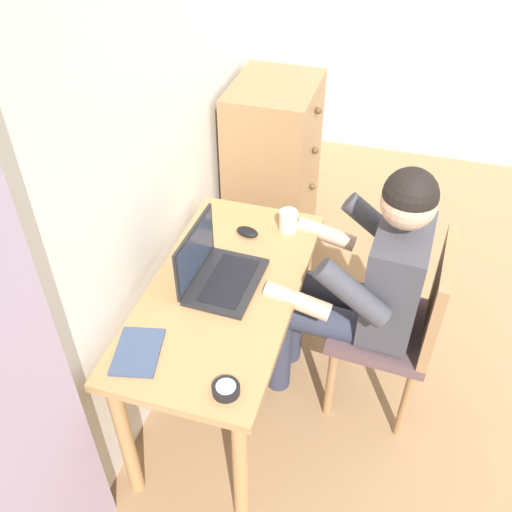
# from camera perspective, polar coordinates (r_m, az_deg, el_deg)

# --- Properties ---
(wall_back) EXTENTS (4.80, 0.05, 2.50)m
(wall_back) POSITION_cam_1_polar(r_m,az_deg,el_deg) (2.29, -8.95, 15.42)
(wall_back) COLOR silver
(wall_back) RESTS_ON ground_plane
(desk) EXTENTS (1.13, 0.56, 0.71)m
(desk) POSITION_cam_1_polar(r_m,az_deg,el_deg) (2.23, -3.21, -5.39)
(desk) COLOR tan
(desk) RESTS_ON ground_plane
(dresser) EXTENTS (0.54, 0.45, 1.09)m
(dresser) POSITION_cam_1_polar(r_m,az_deg,el_deg) (3.07, 1.74, 7.74)
(dresser) COLOR #9E754C
(dresser) RESTS_ON ground_plane
(chair) EXTENTS (0.44, 0.42, 0.89)m
(chair) POSITION_cam_1_polar(r_m,az_deg,el_deg) (2.38, 14.63, -6.54)
(chair) COLOR brown
(chair) RESTS_ON ground_plane
(person_seated) EXTENTS (0.55, 0.60, 1.21)m
(person_seated) POSITION_cam_1_polar(r_m,az_deg,el_deg) (2.26, 10.83, -2.35)
(person_seated) COLOR #33384C
(person_seated) RESTS_ON ground_plane
(laptop) EXTENTS (0.35, 0.26, 0.24)m
(laptop) POSITION_cam_1_polar(r_m,az_deg,el_deg) (2.14, -4.12, -1.55)
(laptop) COLOR #232326
(laptop) RESTS_ON desk
(computer_mouse) EXTENTS (0.08, 0.11, 0.03)m
(computer_mouse) POSITION_cam_1_polar(r_m,az_deg,el_deg) (2.39, -0.88, 2.48)
(computer_mouse) COLOR black
(computer_mouse) RESTS_ON desk
(desk_clock) EXTENTS (0.09, 0.09, 0.03)m
(desk_clock) POSITION_cam_1_polar(r_m,az_deg,el_deg) (1.81, -3.08, -13.43)
(desk_clock) COLOR black
(desk_clock) RESTS_ON desk
(notebook_pad) EXTENTS (0.24, 0.19, 0.01)m
(notebook_pad) POSITION_cam_1_polar(r_m,az_deg,el_deg) (1.96, -11.98, -9.54)
(notebook_pad) COLOR #3D4C6B
(notebook_pad) RESTS_ON desk
(coffee_mug) EXTENTS (0.12, 0.08, 0.09)m
(coffee_mug) POSITION_cam_1_polar(r_m,az_deg,el_deg) (2.40, 3.34, 3.65)
(coffee_mug) COLOR silver
(coffee_mug) RESTS_ON desk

